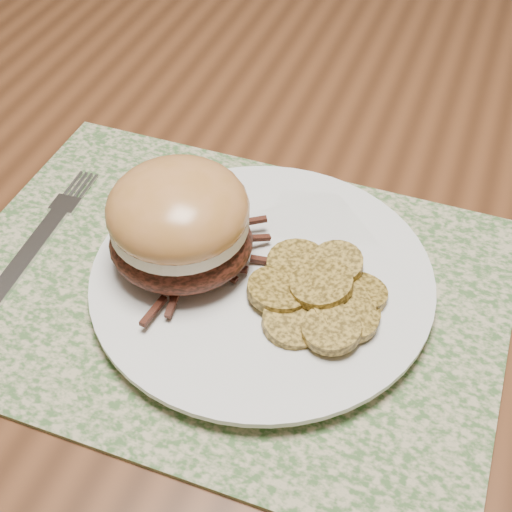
{
  "coord_description": "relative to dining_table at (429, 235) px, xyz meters",
  "views": [
    {
      "loc": [
        0.02,
        -0.57,
        1.19
      ],
      "look_at": [
        -0.12,
        -0.2,
        0.79
      ],
      "focal_mm": 50.0,
      "sensor_mm": 36.0,
      "label": 1
    }
  ],
  "objects": [
    {
      "name": "dining_table",
      "position": [
        0.0,
        0.0,
        0.0
      ],
      "size": [
        1.5,
        0.9,
        0.75
      ],
      "color": "#5B321A",
      "rests_on": "ground"
    },
    {
      "name": "placemat",
      "position": [
        -0.14,
        -0.21,
        0.08
      ],
      "size": [
        0.45,
        0.33,
        0.0
      ],
      "primitive_type": "cube",
      "color": "#416333",
      "rests_on": "dining_table"
    },
    {
      "name": "dinner_plate",
      "position": [
        -0.11,
        -0.2,
        0.09
      ],
      "size": [
        0.26,
        0.26,
        0.02
      ],
      "primitive_type": "cylinder",
      "color": "silver",
      "rests_on": "placemat"
    },
    {
      "name": "pork_sandwich",
      "position": [
        -0.18,
        -0.21,
        0.14
      ],
      "size": [
        0.13,
        0.13,
        0.09
      ],
      "rotation": [
        0.0,
        0.0,
        0.2
      ],
      "color": "black",
      "rests_on": "dinner_plate"
    },
    {
      "name": "roasted_potatoes",
      "position": [
        -0.06,
        -0.21,
        0.11
      ],
      "size": [
        0.12,
        0.12,
        0.03
      ],
      "color": "olive",
      "rests_on": "dinner_plate"
    },
    {
      "name": "fork",
      "position": [
        -0.31,
        -0.22,
        0.09
      ],
      "size": [
        0.03,
        0.2,
        0.0
      ],
      "rotation": [
        0.0,
        0.0,
        0.05
      ],
      "color": "silver",
      "rests_on": "placemat"
    }
  ]
}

